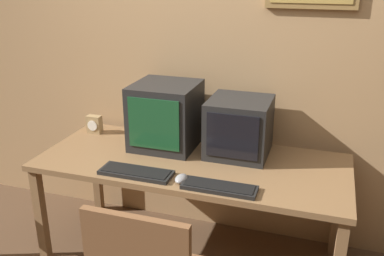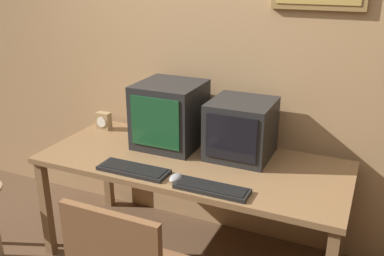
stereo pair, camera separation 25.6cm
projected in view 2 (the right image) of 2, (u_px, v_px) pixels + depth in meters
name	position (u px, v px, depth m)	size (l,w,h in m)	color
wall_back	(222.00, 53.00, 2.83)	(8.00, 0.08, 2.60)	tan
desk	(192.00, 170.00, 2.66)	(1.89, 0.79, 0.72)	olive
monitor_left	(170.00, 114.00, 2.80)	(0.40, 0.41, 0.42)	black
monitor_right	(241.00, 129.00, 2.64)	(0.38, 0.39, 0.36)	black
keyboard_main	(134.00, 170.00, 2.48)	(0.43, 0.15, 0.03)	black
keyboard_side	(212.00, 188.00, 2.27)	(0.41, 0.13, 0.03)	black
mouse_near_keyboard	(176.00, 178.00, 2.37)	(0.07, 0.10, 0.04)	gray
desk_clock	(104.00, 121.00, 3.12)	(0.10, 0.06, 0.13)	#A38456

